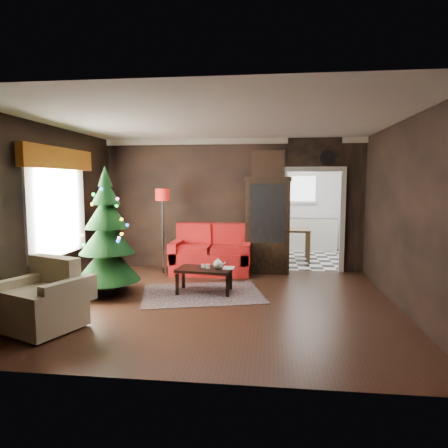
# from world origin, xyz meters

# --- Properties ---
(floor) EXTENTS (5.50, 5.50, 0.00)m
(floor) POSITION_xyz_m (0.00, 0.00, 0.00)
(floor) COLOR black
(floor) RESTS_ON ground
(ceiling) EXTENTS (5.50, 5.50, 0.00)m
(ceiling) POSITION_xyz_m (0.00, 0.00, 2.80)
(ceiling) COLOR white
(ceiling) RESTS_ON ground
(wall_back) EXTENTS (5.50, 0.00, 5.50)m
(wall_back) POSITION_xyz_m (0.00, 2.50, 1.40)
(wall_back) COLOR black
(wall_back) RESTS_ON ground
(wall_front) EXTENTS (5.50, 0.00, 5.50)m
(wall_front) POSITION_xyz_m (0.00, -2.50, 1.40)
(wall_front) COLOR black
(wall_front) RESTS_ON ground
(wall_left) EXTENTS (0.00, 5.50, 5.50)m
(wall_left) POSITION_xyz_m (-2.75, 0.00, 1.40)
(wall_left) COLOR black
(wall_left) RESTS_ON ground
(wall_right) EXTENTS (0.00, 5.50, 5.50)m
(wall_right) POSITION_xyz_m (2.75, 0.00, 1.40)
(wall_right) COLOR black
(wall_right) RESTS_ON ground
(doorway) EXTENTS (1.10, 0.10, 2.10)m
(doorway) POSITION_xyz_m (1.70, 2.50, 1.05)
(doorway) COLOR beige
(doorway) RESTS_ON ground
(left_window) EXTENTS (0.05, 1.60, 1.40)m
(left_window) POSITION_xyz_m (-2.71, 0.20, 1.45)
(left_window) COLOR white
(left_window) RESTS_ON wall_left
(valance) EXTENTS (0.12, 2.10, 0.35)m
(valance) POSITION_xyz_m (-2.63, 0.20, 2.27)
(valance) COLOR brown
(valance) RESTS_ON wall_left
(kitchen_floor) EXTENTS (3.00, 3.00, 0.00)m
(kitchen_floor) POSITION_xyz_m (1.70, 4.00, 0.00)
(kitchen_floor) COLOR white
(kitchen_floor) RESTS_ON ground
(kitchen_window) EXTENTS (0.70, 0.06, 0.70)m
(kitchen_window) POSITION_xyz_m (1.70, 5.45, 1.70)
(kitchen_window) COLOR white
(kitchen_window) RESTS_ON ground
(rug) EXTENTS (2.28, 1.90, 0.01)m
(rug) POSITION_xyz_m (-0.31, 0.46, 0.01)
(rug) COLOR #2C1D29
(rug) RESTS_ON ground
(loveseat) EXTENTS (1.70, 0.90, 1.00)m
(loveseat) POSITION_xyz_m (-0.40, 2.05, 0.50)
(loveseat) COLOR maroon
(loveseat) RESTS_ON ground
(curio_cabinet) EXTENTS (0.90, 0.45, 1.90)m
(curio_cabinet) POSITION_xyz_m (0.75, 2.27, 0.95)
(curio_cabinet) COLOR black
(curio_cabinet) RESTS_ON ground
(floor_lamp) EXTENTS (0.33, 0.33, 1.84)m
(floor_lamp) POSITION_xyz_m (-1.38, 1.91, 0.83)
(floor_lamp) COLOR black
(floor_lamp) RESTS_ON ground
(christmas_tree) EXTENTS (1.33, 1.33, 2.07)m
(christmas_tree) POSITION_xyz_m (-1.89, 0.27, 1.05)
(christmas_tree) COLOR black
(christmas_tree) RESTS_ON ground
(armchair) EXTENTS (1.11, 1.11, 0.87)m
(armchair) POSITION_xyz_m (-2.05, -1.40, 0.46)
(armchair) COLOR #C3B88D
(armchair) RESTS_ON ground
(coffee_table) EXTENTS (0.98, 0.66, 0.41)m
(coffee_table) POSITION_xyz_m (-0.29, 0.56, 0.22)
(coffee_table) COLOR black
(coffee_table) RESTS_ON rug
(teapot) EXTENTS (0.21, 0.21, 0.17)m
(teapot) POSITION_xyz_m (-0.06, 0.55, 0.51)
(teapot) COLOR white
(teapot) RESTS_ON coffee_table
(cup_a) EXTENTS (0.08, 0.08, 0.06)m
(cup_a) POSITION_xyz_m (-0.33, 0.62, 0.45)
(cup_a) COLOR silver
(cup_a) RESTS_ON coffee_table
(cup_b) EXTENTS (0.10, 0.10, 0.07)m
(cup_b) POSITION_xyz_m (-0.24, 0.57, 0.46)
(cup_b) COLOR white
(cup_b) RESTS_ON coffee_table
(book) EXTENTS (0.18, 0.02, 0.25)m
(book) POSITION_xyz_m (0.03, 0.59, 0.55)
(book) COLOR gray
(book) RESTS_ON coffee_table
(wall_clock) EXTENTS (0.32, 0.32, 0.06)m
(wall_clock) POSITION_xyz_m (1.95, 2.45, 2.38)
(wall_clock) COLOR white
(wall_clock) RESTS_ON wall_back
(painting) EXTENTS (0.62, 0.05, 0.52)m
(painting) POSITION_xyz_m (0.75, 2.46, 2.25)
(painting) COLOR #AC754C
(painting) RESTS_ON wall_back
(kitchen_counter) EXTENTS (1.80, 0.60, 0.90)m
(kitchen_counter) POSITION_xyz_m (1.70, 5.20, 0.45)
(kitchen_counter) COLOR silver
(kitchen_counter) RESTS_ON ground
(kitchen_table) EXTENTS (0.70, 0.70, 0.75)m
(kitchen_table) POSITION_xyz_m (1.40, 3.70, 0.38)
(kitchen_table) COLOR brown
(kitchen_table) RESTS_ON ground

